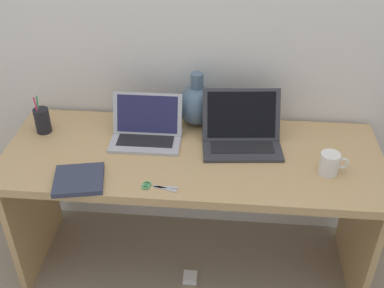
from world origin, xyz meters
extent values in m
plane|color=gray|center=(0.00, 0.00, 0.00)|extent=(6.00, 6.00, 0.00)
cube|color=silver|center=(0.00, 0.36, 1.20)|extent=(4.40, 0.04, 2.40)
cube|color=tan|center=(0.00, 0.00, 0.69)|extent=(1.68, 0.63, 0.04)
cube|color=tan|center=(-0.80, 0.00, 0.34)|extent=(0.03, 0.54, 0.67)
cube|color=tan|center=(0.80, 0.00, 0.34)|extent=(0.03, 0.54, 0.67)
cube|color=#B2B2B7|center=(-0.22, 0.07, 0.72)|extent=(0.32, 0.21, 0.01)
cube|color=black|center=(-0.22, 0.07, 0.73)|extent=(0.25, 0.13, 0.00)
cube|color=#B2B2B7|center=(-0.22, 0.14, 0.82)|extent=(0.32, 0.08, 0.18)
cube|color=#23234C|center=(-0.22, 0.14, 0.82)|extent=(0.28, 0.07, 0.16)
cube|color=#333338|center=(0.22, 0.07, 0.72)|extent=(0.37, 0.28, 0.01)
cube|color=black|center=(0.22, 0.07, 0.73)|extent=(0.29, 0.18, 0.00)
cube|color=#333338|center=(0.21, 0.15, 0.84)|extent=(0.36, 0.14, 0.22)
cube|color=black|center=(0.21, 0.15, 0.84)|extent=(0.32, 0.13, 0.19)
ellipsoid|color=slate|center=(0.00, 0.26, 0.81)|extent=(0.18, 0.18, 0.20)
cylinder|color=slate|center=(0.00, 0.26, 0.94)|extent=(0.06, 0.06, 0.08)
cube|color=#33384C|center=(-0.44, -0.24, 0.72)|extent=(0.23, 0.23, 0.02)
cylinder|color=white|center=(0.58, -0.09, 0.76)|extent=(0.08, 0.08, 0.10)
torus|color=white|center=(0.63, -0.09, 0.77)|extent=(0.05, 0.01, 0.05)
cylinder|color=black|center=(-0.71, 0.12, 0.77)|extent=(0.07, 0.07, 0.12)
cylinder|color=#4CA566|center=(-0.72, 0.12, 0.82)|extent=(0.01, 0.02, 0.15)
cylinder|color=#D83359|center=(-0.72, 0.10, 0.82)|extent=(0.03, 0.02, 0.15)
cube|color=#B7B7BC|center=(-0.08, -0.25, 0.72)|extent=(0.10, 0.02, 0.00)
cube|color=#B7B7BC|center=(-0.08, -0.25, 0.72)|extent=(0.10, 0.04, 0.00)
torus|color=#4CA566|center=(-0.16, -0.25, 0.72)|extent=(0.04, 0.04, 0.01)
torus|color=#4CA566|center=(-0.16, -0.23, 0.72)|extent=(0.04, 0.03, 0.01)
cube|color=white|center=(0.00, -0.11, 0.01)|extent=(0.07, 0.07, 0.03)
camera|label=1|loc=(0.15, -1.69, 1.93)|focal=44.19mm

